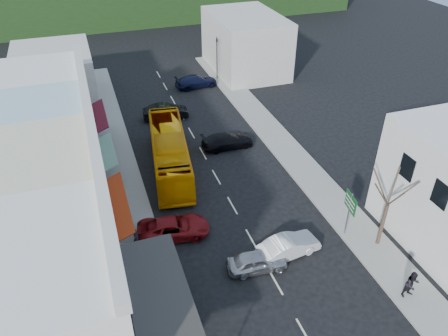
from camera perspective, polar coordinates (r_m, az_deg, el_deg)
ground at (r=30.88m, az=3.63°, el=-9.32°), size 120.00×120.00×0.00m
sidewalk_left at (r=37.19m, az=-13.04°, el=-1.53°), size 3.00×52.00×0.15m
sidewalk_right at (r=40.67m, az=8.23°, el=2.39°), size 3.00×52.00×0.15m
shopfront_row at (r=31.01m, az=-21.80°, el=-2.37°), size 8.25×30.00×8.00m
distant_block_left at (r=51.04m, az=-21.19°, el=10.86°), size 8.00×10.00×6.00m
distant_block_right at (r=57.23m, az=2.81°, el=15.97°), size 8.00×12.00×7.00m
bus at (r=37.27m, az=-7.11°, el=1.97°), size 4.05×11.83×3.10m
car_silver at (r=28.47m, az=4.36°, el=-12.02°), size 4.55×2.21×1.40m
car_white at (r=29.63m, az=8.42°, el=-10.11°), size 4.60×2.38×1.40m
car_red at (r=30.87m, az=-6.58°, el=-7.75°), size 4.80×2.47×1.40m
car_black_near at (r=40.45m, az=0.47°, el=3.61°), size 4.50×1.84×1.40m
car_black_far at (r=45.91m, az=-7.65°, el=7.21°), size 4.54×2.16×1.40m
car_navy_far at (r=53.01m, az=-3.65°, el=11.22°), size 4.62×2.15×1.40m
pedestrian_left at (r=30.05m, az=-11.42°, el=-8.95°), size 0.57×0.70×1.70m
pedestrian_right at (r=28.86m, az=23.30°, el=-13.91°), size 0.70×0.44×1.70m
direction_sign at (r=31.20m, az=15.91°, el=-5.92°), size 0.69×1.67×3.58m
street_tree at (r=30.09m, az=20.57°, el=-4.55°), size 3.84×3.84×6.93m
traffic_signal at (r=54.40m, az=-0.93°, el=14.07°), size 1.06×1.32×5.27m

